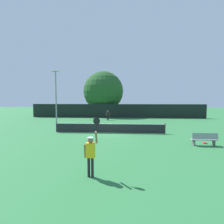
# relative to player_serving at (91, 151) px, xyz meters

# --- Properties ---
(ground_plane) EXTENTS (120.00, 120.00, 0.00)m
(ground_plane) POSITION_rel_player_serving_xyz_m (-0.10, 10.14, -1.16)
(ground_plane) COLOR #2D723D
(tennis_net) EXTENTS (11.07, 0.08, 1.07)m
(tennis_net) POSITION_rel_player_serving_xyz_m (-0.10, 10.14, -0.65)
(tennis_net) COLOR #232328
(tennis_net) RESTS_ON ground
(perimeter_fence) EXTENTS (32.18, 0.12, 2.52)m
(perimeter_fence) POSITION_rel_player_serving_xyz_m (-0.10, 25.28, 0.10)
(perimeter_fence) COLOR black
(perimeter_fence) RESTS_ON ground
(player_serving) EXTENTS (0.68, 0.40, 2.60)m
(player_serving) POSITION_rel_player_serving_xyz_m (0.00, 0.00, 0.00)
(player_serving) COLOR yellow
(player_serving) RESTS_ON ground
(player_receiving) EXTENTS (0.57, 0.23, 1.53)m
(player_receiving) POSITION_rel_player_serving_xyz_m (-1.35, 21.00, -0.23)
(player_receiving) COLOR black
(player_receiving) RESTS_ON ground
(tennis_ball) EXTENTS (0.07, 0.07, 0.07)m
(tennis_ball) POSITION_rel_player_serving_xyz_m (1.95, 8.66, -1.12)
(tennis_ball) COLOR #CCE033
(tennis_ball) RESTS_ON ground
(spare_racket) EXTENTS (0.28, 0.52, 0.04)m
(spare_racket) POSITION_rel_player_serving_xyz_m (7.61, 6.60, -1.14)
(spare_racket) COLOR black
(spare_racket) RESTS_ON ground
(courtside_bench) EXTENTS (1.80, 0.44, 0.95)m
(courtside_bench) POSITION_rel_player_serving_xyz_m (7.21, 5.74, -0.68)
(courtside_bench) COLOR gray
(courtside_bench) RESTS_ON ground
(light_pole) EXTENTS (1.18, 0.28, 7.62)m
(light_pole) POSITION_rel_player_serving_xyz_m (-8.41, 17.24, 3.21)
(light_pole) COLOR gray
(light_pole) RESTS_ON ground
(large_tree) EXTENTS (8.11, 8.11, 9.11)m
(large_tree) POSITION_rel_player_serving_xyz_m (-3.03, 28.79, 3.89)
(large_tree) COLOR brown
(large_tree) RESTS_ON ground
(parked_car_near) EXTENTS (1.95, 4.22, 1.69)m
(parked_car_near) POSITION_rel_player_serving_xyz_m (-3.34, 32.70, -0.38)
(parked_car_near) COLOR navy
(parked_car_near) RESTS_ON ground
(parked_car_mid) EXTENTS (2.34, 4.38, 1.69)m
(parked_car_mid) POSITION_rel_player_serving_xyz_m (10.11, 33.03, -0.38)
(parked_car_mid) COLOR #B7B7BC
(parked_car_mid) RESTS_ON ground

